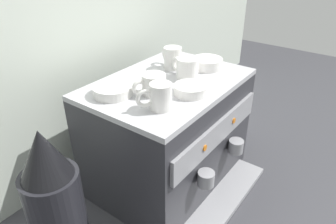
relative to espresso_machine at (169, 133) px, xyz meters
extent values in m
plane|color=#38383D|center=(0.00, 0.00, -0.21)|extent=(4.00, 4.00, 0.00)
cube|color=silver|center=(0.00, 0.35, 0.27)|extent=(2.80, 0.03, 0.97)
cube|color=#2D2D33|center=(0.00, 0.00, -0.01)|extent=(0.59, 0.41, 0.41)
cube|color=#B7B7BC|center=(0.00, 0.00, 0.21)|extent=(0.59, 0.41, 0.02)
cube|color=#939399|center=(0.00, -0.21, 0.08)|extent=(0.54, 0.01, 0.09)
cylinder|color=orange|center=(-0.10, -0.21, 0.08)|extent=(0.02, 0.01, 0.02)
cylinder|color=orange|center=(0.10, -0.21, 0.08)|extent=(0.02, 0.01, 0.02)
cube|color=#939399|center=(0.00, -0.25, -0.20)|extent=(0.50, 0.12, 0.02)
cylinder|color=#939399|center=(-0.11, -0.23, -0.03)|extent=(0.06, 0.06, 0.05)
cylinder|color=#939399|center=(0.11, -0.23, -0.03)|extent=(0.06, 0.06, 0.05)
cylinder|color=white|center=(-0.11, -0.02, 0.25)|extent=(0.08, 0.08, 0.07)
torus|color=white|center=(-0.15, 0.00, 0.25)|extent=(0.05, 0.03, 0.05)
cylinder|color=white|center=(0.11, 0.06, 0.26)|extent=(0.07, 0.07, 0.08)
torus|color=white|center=(0.13, 0.11, 0.26)|extent=(0.04, 0.06, 0.06)
cylinder|color=white|center=(-0.17, -0.10, 0.26)|extent=(0.07, 0.07, 0.08)
torus|color=white|center=(-0.21, -0.07, 0.26)|extent=(0.05, 0.04, 0.06)
cylinder|color=white|center=(0.07, -0.03, 0.25)|extent=(0.08, 0.08, 0.07)
torus|color=white|center=(0.08, 0.02, 0.25)|extent=(0.02, 0.06, 0.05)
cylinder|color=white|center=(-0.19, 0.09, 0.23)|extent=(0.13, 0.13, 0.03)
cylinder|color=white|center=(-0.19, 0.09, 0.22)|extent=(0.07, 0.07, 0.01)
cylinder|color=white|center=(-0.04, -0.11, 0.23)|extent=(0.11, 0.11, 0.03)
cylinder|color=white|center=(-0.04, -0.11, 0.22)|extent=(0.06, 0.06, 0.01)
cylinder|color=white|center=(0.19, -0.04, 0.24)|extent=(0.12, 0.12, 0.04)
cylinder|color=white|center=(0.19, -0.04, 0.22)|extent=(0.06, 0.06, 0.01)
cylinder|color=black|center=(-0.50, 0.01, -0.04)|extent=(0.15, 0.15, 0.35)
cone|color=black|center=(-0.50, 0.01, 0.20)|extent=(0.13, 0.13, 0.13)
cylinder|color=#B7B7BC|center=(0.44, -0.03, -0.14)|extent=(0.10, 0.10, 0.14)
camera|label=1|loc=(-0.81, -0.59, 0.67)|focal=33.45mm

